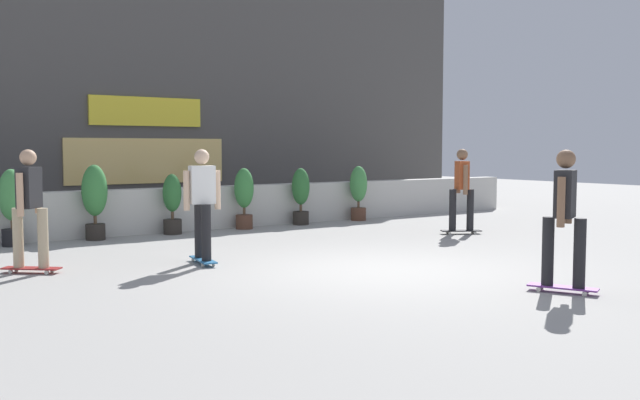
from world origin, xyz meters
TOP-DOWN VIEW (x-y plane):
  - ground_plane at (0.00, 0.00)m, footprint 48.00×48.00m
  - planter_wall at (0.00, 6.00)m, footprint 18.00×0.40m
  - building_backdrop at (0.00, 10.00)m, footprint 20.00×2.08m
  - potted_plant_0 at (-3.75, 5.55)m, footprint 0.44×0.44m
  - potted_plant_1 at (-2.31, 5.55)m, footprint 0.47×0.47m
  - potted_plant_2 at (-0.78, 5.55)m, footprint 0.37×0.37m
  - potted_plant_3 at (0.83, 5.55)m, footprint 0.41×0.41m
  - potted_plant_4 at (2.27, 5.55)m, footprint 0.40×0.40m
  - potted_plant_5 at (3.90, 5.55)m, footprint 0.41×0.41m
  - skater_far_left at (0.82, -2.39)m, footprint 0.53×0.81m
  - skater_by_wall_right at (3.98, 2.31)m, footprint 0.80×0.56m
  - skater_far_right at (-4.08, 2.57)m, footprint 0.74×0.67m
  - skater_mid_plaza at (-1.82, 1.92)m, footprint 0.56×0.82m

SIDE VIEW (x-z plane):
  - ground_plane at x=0.00m, z-range 0.00..0.00m
  - planter_wall at x=0.00m, z-range 0.00..0.90m
  - potted_plant_2 at x=-0.78m, z-range 0.04..1.24m
  - potted_plant_4 at x=2.27m, z-range 0.06..1.33m
  - potted_plant_5 at x=3.90m, z-range 0.07..1.36m
  - potted_plant_3 at x=0.83m, z-range 0.07..1.36m
  - potted_plant_0 at x=-3.75m, z-range 0.09..1.44m
  - potted_plant_1 at x=-2.31m, z-range 0.10..1.51m
  - skater_far_left at x=0.82m, z-range 0.09..1.79m
  - skater_by_wall_right at x=3.98m, z-range 0.09..1.79m
  - skater_far_right at x=-4.08m, z-range 0.09..1.79m
  - skater_mid_plaza at x=-1.82m, z-range 0.09..1.79m
  - building_backdrop at x=0.00m, z-range 0.00..6.50m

